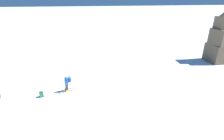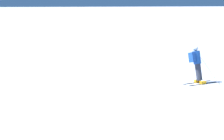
# 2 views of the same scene
# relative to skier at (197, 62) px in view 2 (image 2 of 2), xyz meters

# --- Properties ---
(ground_plane) EXTENTS (300.00, 300.00, 0.00)m
(ground_plane) POSITION_rel_skier_xyz_m (0.24, -0.11, -0.92)
(ground_plane) COLOR white
(skier) EXTENTS (1.31, 1.64, 1.69)m
(skier) POSITION_rel_skier_xyz_m (0.00, 0.00, 0.00)
(skier) COLOR black
(skier) RESTS_ON ground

